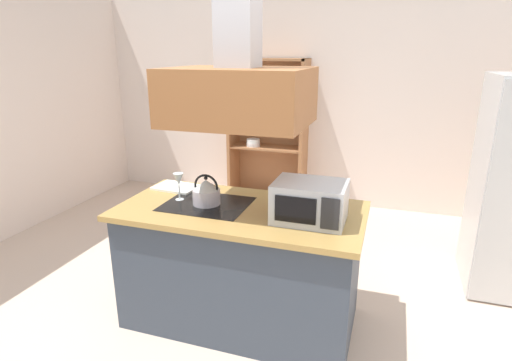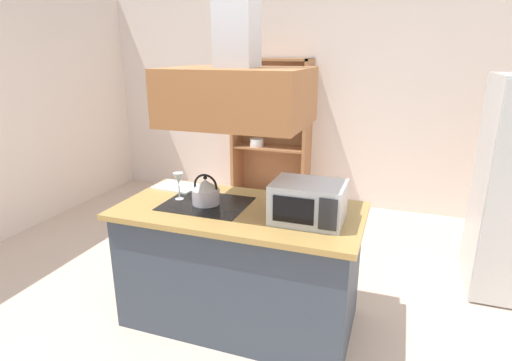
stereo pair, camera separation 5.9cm
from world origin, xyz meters
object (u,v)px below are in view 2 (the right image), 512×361
at_px(cutting_board, 177,187).
at_px(wine_glass_on_counter, 178,180).
at_px(kettle, 206,192).
at_px(microwave, 308,202).
at_px(dish_cabinet, 272,140).

relative_size(cutting_board, wine_glass_on_counter, 1.65).
xyz_separation_m(kettle, cutting_board, (-0.38, 0.25, -0.08)).
distance_m(microwave, wine_glass_on_counter, 0.99).
height_order(dish_cabinet, wine_glass_on_counter, dish_cabinet).
relative_size(kettle, wine_glass_on_counter, 1.08).
bearing_deg(wine_glass_on_counter, cutting_board, 123.76).
xyz_separation_m(kettle, microwave, (0.76, -0.06, 0.04)).
bearing_deg(microwave, dish_cabinet, 112.11).
xyz_separation_m(dish_cabinet, kettle, (0.31, -2.58, 0.17)).
relative_size(dish_cabinet, cutting_board, 5.49).
relative_size(dish_cabinet, kettle, 8.40).
height_order(cutting_board, microwave, microwave).
height_order(kettle, wine_glass_on_counter, kettle).
distance_m(dish_cabinet, microwave, 2.86).
bearing_deg(dish_cabinet, microwave, -67.89).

